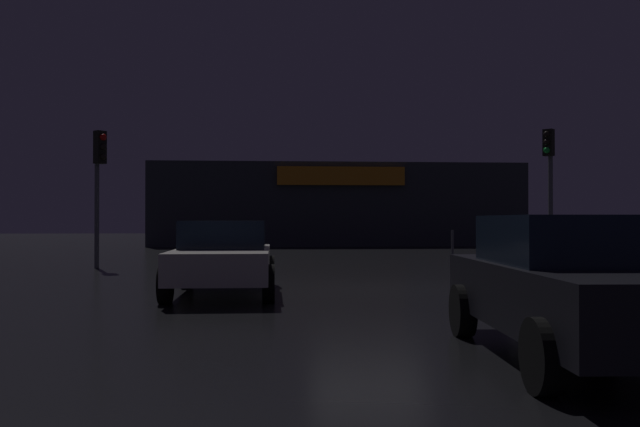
# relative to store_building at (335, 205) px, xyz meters

# --- Properties ---
(ground_plane) EXTENTS (120.00, 120.00, 0.00)m
(ground_plane) POSITION_rel_store_building_xyz_m (-1.71, -25.55, -2.38)
(ground_plane) COLOR black
(store_building) EXTENTS (21.39, 6.74, 4.75)m
(store_building) POSITION_rel_store_building_xyz_m (0.00, 0.00, 0.00)
(store_building) COLOR #33383D
(store_building) RESTS_ON ground
(traffic_signal_main) EXTENTS (0.43, 0.42, 4.26)m
(traffic_signal_main) POSITION_rel_store_building_xyz_m (-9.17, -18.87, 0.67)
(traffic_signal_main) COLOR #595B60
(traffic_signal_main) RESTS_ON ground
(traffic_signal_cross_left) EXTENTS (0.42, 0.42, 4.51)m
(traffic_signal_cross_left) POSITION_rel_store_building_xyz_m (5.37, -18.47, 0.76)
(traffic_signal_cross_left) COLOR #595B60
(traffic_signal_cross_left) RESTS_ON ground
(car_near) EXTENTS (2.07, 4.43, 1.48)m
(car_near) POSITION_rel_store_building_xyz_m (-4.80, -26.30, -1.61)
(car_near) COLOR silver
(car_near) RESTS_ON ground
(car_far) EXTENTS (2.14, 4.43, 1.55)m
(car_far) POSITION_rel_store_building_xyz_m (-0.56, -32.90, -1.58)
(car_far) COLOR black
(car_far) RESTS_ON ground
(car_crossing) EXTENTS (4.57, 2.03, 1.56)m
(car_crossing) POSITION_rel_store_building_xyz_m (3.43, -27.20, -1.58)
(car_crossing) COLOR slate
(car_crossing) RESTS_ON ground
(bollard_kerb_a) EXTENTS (0.09, 0.09, 1.15)m
(bollard_kerb_a) POSITION_rel_store_building_xyz_m (2.37, -17.43, -1.80)
(bollard_kerb_a) COLOR #595B60
(bollard_kerb_a) RESTS_ON ground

